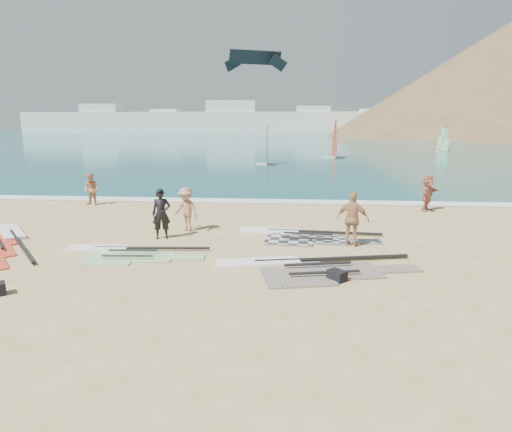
# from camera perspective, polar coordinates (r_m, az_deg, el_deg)

# --- Properties ---
(ground) EXTENTS (300.00, 300.00, 0.00)m
(ground) POSITION_cam_1_polar(r_m,az_deg,el_deg) (12.69, -7.06, -8.22)
(ground) COLOR #D5B57C
(ground) RESTS_ON ground
(sea) EXTENTS (300.00, 240.00, 0.06)m
(sea) POSITION_cam_1_polar(r_m,az_deg,el_deg) (143.70, 3.80, 10.65)
(sea) COLOR #0C5759
(sea) RESTS_ON ground
(surf_line) EXTENTS (300.00, 1.20, 0.04)m
(surf_line) POSITION_cam_1_polar(r_m,az_deg,el_deg) (24.45, -1.24, 1.95)
(surf_line) COLOR white
(surf_line) RESTS_ON ground
(far_town) EXTENTS (160.00, 8.00, 12.00)m
(far_town) POSITION_cam_1_polar(r_m,az_deg,el_deg) (162.63, -1.74, 12.47)
(far_town) COLOR white
(far_town) RESTS_ON ground
(rig_grey) EXTENTS (5.72, 2.45, 0.20)m
(rig_grey) POSITION_cam_1_polar(r_m,az_deg,el_deg) (17.09, 5.41, -2.56)
(rig_grey) COLOR #28272A
(rig_grey) RESTS_ON ground
(rig_green) EXTENTS (5.06, 2.03, 0.20)m
(rig_green) POSITION_cam_1_polar(r_m,az_deg,el_deg) (15.48, -17.47, -4.69)
(rig_green) COLOR green
(rig_green) RESTS_ON ground
(rig_orange) EXTENTS (6.45, 3.16, 0.20)m
(rig_orange) POSITION_cam_1_polar(r_m,az_deg,el_deg) (13.45, 6.03, -6.75)
(rig_orange) COLOR #FF5723
(rig_orange) RESTS_ON ground
(rig_red) EXTENTS (4.93, 5.81, 0.20)m
(rig_red) POSITION_cam_1_polar(r_m,az_deg,el_deg) (18.81, -30.93, -2.91)
(rig_red) COLOR red
(rig_red) RESTS_ON ground
(gear_bag_far) EXTENTS (0.60, 0.61, 0.30)m
(gear_bag_far) POSITION_cam_1_polar(r_m,az_deg,el_deg) (12.58, 10.75, -7.80)
(gear_bag_far) COLOR black
(gear_bag_far) RESTS_ON ground
(person_wetsuit) EXTENTS (0.82, 0.65, 1.95)m
(person_wetsuit) POSITION_cam_1_polar(r_m,az_deg,el_deg) (16.92, -12.51, 0.28)
(person_wetsuit) COLOR black
(person_wetsuit) RESTS_ON ground
(beachgoer_left) EXTENTS (0.96, 0.82, 1.74)m
(beachgoer_left) POSITION_cam_1_polar(r_m,az_deg,el_deg) (24.91, -21.10, 3.33)
(beachgoer_left) COLOR tan
(beachgoer_left) RESTS_ON ground
(beachgoer_mid) EXTENTS (1.36, 1.15, 1.83)m
(beachgoer_mid) POSITION_cam_1_polar(r_m,az_deg,el_deg) (17.89, -9.31, 0.87)
(beachgoer_mid) COLOR #A87558
(beachgoer_mid) RESTS_ON ground
(beachgoer_back) EXTENTS (1.28, 0.89, 2.02)m
(beachgoer_back) POSITION_cam_1_polar(r_m,az_deg,el_deg) (15.87, 12.76, -0.42)
(beachgoer_back) COLOR tan
(beachgoer_back) RESTS_ON ground
(beachgoer_right) EXTENTS (1.42, 1.67, 1.81)m
(beachgoer_right) POSITION_cam_1_polar(r_m,az_deg,el_deg) (23.43, 21.91, 2.83)
(beachgoer_right) COLOR #B15F50
(beachgoer_right) RESTS_ON ground
(windsurfer_left) EXTENTS (2.24, 2.72, 4.06)m
(windsurfer_left) POSITION_cam_1_polar(r_m,az_deg,el_deg) (45.69, 1.48, 8.38)
(windsurfer_left) COLOR white
(windsurfer_left) RESTS_ON ground
(windsurfer_centre) EXTENTS (2.69, 3.22, 4.81)m
(windsurfer_centre) POSITION_cam_1_polar(r_m,az_deg,el_deg) (54.99, 10.41, 9.04)
(windsurfer_centre) COLOR white
(windsurfer_centre) RESTS_ON ground
(windsurfer_right) EXTENTS (2.18, 2.37, 3.89)m
(windsurfer_right) POSITION_cam_1_polar(r_m,az_deg,el_deg) (72.82, 23.70, 8.84)
(windsurfer_right) COLOR white
(windsurfer_right) RESTS_ON ground
(kitesurf_kite) EXTENTS (7.40, 3.54, 2.53)m
(kitesurf_kite) POSITION_cam_1_polar(r_m,az_deg,el_deg) (56.47, -0.09, 20.18)
(kitesurf_kite) COLOR black
(kitesurf_kite) RESTS_ON ground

